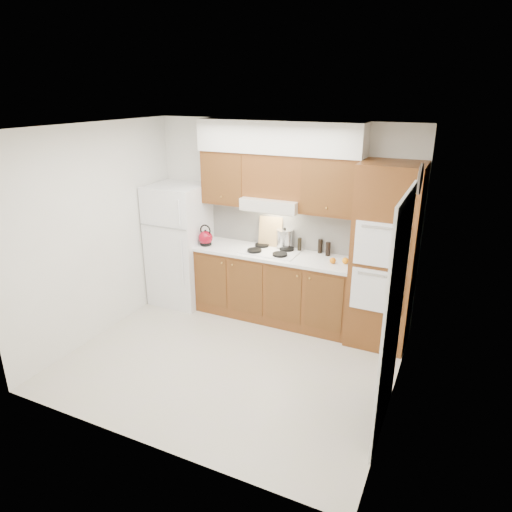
{
  "coord_description": "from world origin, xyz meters",
  "views": [
    {
      "loc": [
        2.19,
        -4.0,
        2.94
      ],
      "look_at": [
        0.12,
        0.45,
        1.15
      ],
      "focal_mm": 32.0,
      "sensor_mm": 36.0,
      "label": 1
    }
  ],
  "objects": [
    {
      "name": "ceiling",
      "position": [
        0.0,
        0.0,
        2.6
      ],
      "size": [
        3.6,
        3.6,
        0.0
      ],
      "primitive_type": "plane",
      "color": "white",
      "rests_on": "wall_back"
    },
    {
      "name": "range_hood",
      "position": [
        -0.02,
        1.27,
        1.57
      ],
      "size": [
        0.75,
        0.45,
        0.15
      ],
      "primitive_type": "cube",
      "color": "silver",
      "rests_on": "wall_back"
    },
    {
      "name": "kettle",
      "position": [
        -0.93,
        1.07,
        1.05
      ],
      "size": [
        0.24,
        0.24,
        0.19
      ],
      "primitive_type": "sphere",
      "rotation": [
        0.0,
        0.0,
        0.26
      ],
      "color": "maroon",
      "rests_on": "countertop"
    },
    {
      "name": "condiment_b",
      "position": [
        0.58,
        1.43,
        1.03
      ],
      "size": [
        0.07,
        0.07,
        0.18
      ],
      "primitive_type": "cylinder",
      "rotation": [
        0.0,
        0.0,
        -0.35
      ],
      "color": "black",
      "rests_on": "countertop"
    },
    {
      "name": "cooktop",
      "position": [
        -0.02,
        1.21,
        0.95
      ],
      "size": [
        0.74,
        0.5,
        0.01
      ],
      "primitive_type": "cube",
      "color": "white",
      "rests_on": "countertop"
    },
    {
      "name": "orange_near",
      "position": [
        0.98,
        1.18,
        0.98
      ],
      "size": [
        0.09,
        0.09,
        0.08
      ],
      "primitive_type": "sphere",
      "rotation": [
        0.0,
        0.0,
        -0.2
      ],
      "color": "#FE980D",
      "rests_on": "countertop"
    },
    {
      "name": "orange_far",
      "position": [
        0.84,
        1.12,
        0.98
      ],
      "size": [
        0.1,
        0.1,
        0.08
      ],
      "primitive_type": "sphere",
      "rotation": [
        0.0,
        0.0,
        0.4
      ],
      "color": "orange",
      "rests_on": "countertop"
    },
    {
      "name": "condiment_c",
      "position": [
        0.7,
        1.38,
        1.03
      ],
      "size": [
        0.08,
        0.08,
        0.18
      ],
      "primitive_type": "cylinder",
      "rotation": [
        0.0,
        0.0,
        0.26
      ],
      "color": "black",
      "rests_on": "countertop"
    },
    {
      "name": "base_cabinets",
      "position": [
        0.02,
        1.2,
        0.45
      ],
      "size": [
        2.11,
        0.6,
        0.9
      ],
      "primitive_type": "cube",
      "color": "brown",
      "rests_on": "floor"
    },
    {
      "name": "upper_cab_over_hood",
      "position": [
        -0.02,
        1.33,
        1.92
      ],
      "size": [
        0.75,
        0.33,
        0.55
      ],
      "primitive_type": "cube",
      "color": "brown",
      "rests_on": "range_hood"
    },
    {
      "name": "upper_cab_left",
      "position": [
        -0.71,
        1.33,
        1.85
      ],
      "size": [
        0.63,
        0.33,
        0.7
      ],
      "primitive_type": "cube",
      "color": "brown",
      "rests_on": "wall_back"
    },
    {
      "name": "wall_back",
      "position": [
        0.0,
        1.5,
        1.3
      ],
      "size": [
        3.6,
        0.02,
        2.6
      ],
      "primitive_type": "cube",
      "color": "white",
      "rests_on": "floor"
    },
    {
      "name": "wall_left",
      "position": [
        -1.8,
        0.0,
        1.3
      ],
      "size": [
        0.02,
        3.0,
        2.6
      ],
      "primitive_type": "cube",
      "color": "white",
      "rests_on": "floor"
    },
    {
      "name": "floor",
      "position": [
        0.0,
        0.0,
        0.0
      ],
      "size": [
        3.6,
        3.6,
        0.0
      ],
      "primitive_type": "plane",
      "color": "#BAB1A3",
      "rests_on": "ground"
    },
    {
      "name": "doorway",
      "position": [
        1.79,
        -0.35,
        1.05
      ],
      "size": [
        0.02,
        0.9,
        2.1
      ],
      "primitive_type": "cube",
      "color": "black",
      "rests_on": "floor"
    },
    {
      "name": "backsplash",
      "position": [
        0.02,
        1.49,
        1.22
      ],
      "size": [
        2.11,
        0.03,
        0.56
      ],
      "primitive_type": "cube",
      "color": "white",
      "rests_on": "countertop"
    },
    {
      "name": "countertop",
      "position": [
        0.03,
        1.19,
        0.92
      ],
      "size": [
        2.13,
        0.62,
        0.04
      ],
      "primitive_type": "cube",
      "color": "white",
      "rests_on": "base_cabinets"
    },
    {
      "name": "wall_clock",
      "position": [
        1.79,
        0.55,
        2.15
      ],
      "size": [
        0.02,
        0.3,
        0.3
      ],
      "primitive_type": "cylinder",
      "rotation": [
        0.0,
        1.57,
        0.0
      ],
      "color": "#3F3833",
      "rests_on": "wall_right"
    },
    {
      "name": "stock_pot",
      "position": [
        0.09,
        1.41,
        1.08
      ],
      "size": [
        0.25,
        0.25,
        0.22
      ],
      "primitive_type": "cylinder",
      "rotation": [
        0.0,
        0.0,
        -0.18
      ],
      "color": "silver",
      "rests_on": "cooktop"
    },
    {
      "name": "soffit",
      "position": [
        0.03,
        1.32,
        2.4
      ],
      "size": [
        2.13,
        0.36,
        0.4
      ],
      "primitive_type": "cube",
      "color": "silver",
      "rests_on": "wall_back"
    },
    {
      "name": "wall_right",
      "position": [
        1.8,
        0.0,
        1.3
      ],
      "size": [
        0.02,
        3.0,
        2.6
      ],
      "primitive_type": "cube",
      "color": "white",
      "rests_on": "floor"
    },
    {
      "name": "upper_cab_right",
      "position": [
        0.72,
        1.33,
        1.85
      ],
      "size": [
        0.73,
        0.33,
        0.7
      ],
      "primitive_type": "cube",
      "color": "brown",
      "rests_on": "wall_back"
    },
    {
      "name": "oven_cabinet",
      "position": [
        1.44,
        1.18,
        1.1
      ],
      "size": [
        0.7,
        0.65,
        2.2
      ],
      "primitive_type": "cube",
      "color": "brown",
      "rests_on": "floor"
    },
    {
      "name": "fridge",
      "position": [
        -1.41,
        1.14,
        0.86
      ],
      "size": [
        0.75,
        0.72,
        1.72
      ],
      "primitive_type": "cube",
      "color": "white",
      "rests_on": "floor"
    },
    {
      "name": "condiment_a",
      "position": [
        0.31,
        1.38,
        1.03
      ],
      "size": [
        0.06,
        0.06,
        0.18
      ],
      "primitive_type": "cylinder",
      "rotation": [
        0.0,
        0.0,
        -0.26
      ],
      "color": "black",
      "rests_on": "countertop"
    },
    {
      "name": "cutting_board",
      "position": [
        -0.12,
        1.41,
        1.14
      ],
      "size": [
        0.33,
        0.15,
        0.41
      ],
      "primitive_type": "cube",
      "rotation": [
        -0.21,
        0.0,
        0.16
      ],
      "color": "tan",
      "rests_on": "countertop"
    }
  ]
}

